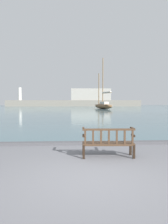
# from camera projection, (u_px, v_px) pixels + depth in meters

# --- Properties ---
(ground_plane) EXTENTS (160.00, 160.00, 0.00)m
(ground_plane) POSITION_uv_depth(u_px,v_px,m) (92.00, 179.00, 4.93)
(ground_plane) COLOR slate
(harbor_water) EXTENTS (100.00, 80.00, 0.08)m
(harbor_water) POSITION_uv_depth(u_px,v_px,m) (75.00, 109.00, 48.81)
(harbor_water) COLOR #476670
(harbor_water) RESTS_ON ground
(quay_edge_kerb) EXTENTS (40.00, 0.30, 0.12)m
(quay_edge_kerb) POSITION_uv_depth(u_px,v_px,m) (84.00, 143.00, 8.77)
(quay_edge_kerb) COLOR #4C4C50
(quay_edge_kerb) RESTS_ON ground
(park_bench) EXTENTS (1.62, 0.58, 0.92)m
(park_bench) POSITION_uv_depth(u_px,v_px,m) (108.00, 142.00, 6.80)
(park_bench) COLOR black
(park_bench) RESTS_ON ground
(sailboat_outer_starboard) EXTENTS (3.90, 7.93, 10.64)m
(sailboat_outer_starboard) POSITION_uv_depth(u_px,v_px,m) (103.00, 105.00, 45.78)
(sailboat_outer_starboard) COLOR brown
(sailboat_outer_starboard) RESTS_ON harbor_water
(far_breakwater) EXTENTS (41.49, 2.40, 5.83)m
(far_breakwater) POSITION_uv_depth(u_px,v_px,m) (78.00, 101.00, 67.44)
(far_breakwater) COLOR slate
(far_breakwater) RESTS_ON ground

